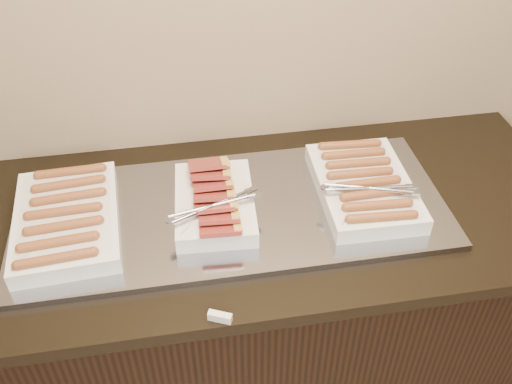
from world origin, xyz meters
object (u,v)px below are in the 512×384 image
warming_tray (232,211)px  counter (228,314)px  dish_center (214,202)px  dish_right (364,186)px  dish_left (67,219)px

warming_tray → counter: bearing=180.0°
warming_tray → dish_center: bearing=-174.2°
dish_right → dish_left: bearing=-179.1°
warming_tray → dish_left: size_ratio=2.88×
counter → dish_right: dish_right is taller
warming_tray → dish_center: size_ratio=3.51×
dish_left → dish_right: dish_right is taller
dish_left → dish_right: (0.82, -0.00, 0.00)m
counter → dish_center: size_ratio=6.03×
dish_left → counter: bearing=-3.2°
warming_tray → dish_right: 0.38m
dish_left → dish_right: bearing=-3.4°
warming_tray → dish_center: 0.07m
dish_left → dish_right: size_ratio=1.07×
counter → warming_tray: (0.03, 0.00, 0.46)m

